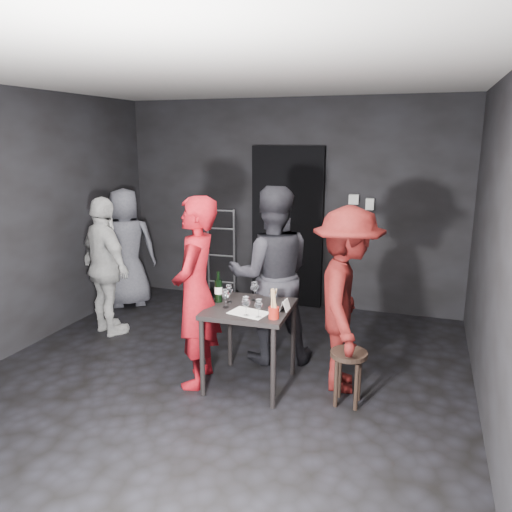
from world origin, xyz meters
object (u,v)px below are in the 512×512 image
(woman_black, at_px, (271,260))
(man_maroon, at_px, (347,291))
(bystander_grey, at_px, (126,245))
(hand_truck, at_px, (220,285))
(breadstick_cup, at_px, (274,304))
(stool, at_px, (349,364))
(bystander_cream, at_px, (105,263))
(tasting_table, at_px, (250,317))
(server_red, at_px, (196,279))
(wine_bottle, at_px, (218,290))

(woman_black, height_order, man_maroon, woman_black)
(man_maroon, height_order, bystander_grey, man_maroon)
(hand_truck, xyz_separation_m, breadstick_cup, (1.47, -2.32, 0.64))
(bystander_grey, bearing_deg, stool, 118.44)
(bystander_cream, bearing_deg, bystander_grey, -41.41)
(stool, height_order, man_maroon, man_maroon)
(hand_truck, height_order, bystander_grey, bystander_grey)
(man_maroon, distance_m, breadstick_cup, 0.70)
(tasting_table, distance_m, server_red, 0.58)
(hand_truck, relative_size, tasting_table, 1.70)
(hand_truck, relative_size, bystander_grey, 0.77)
(server_red, xyz_separation_m, woman_black, (0.48, 0.70, 0.05))
(bystander_grey, xyz_separation_m, breadstick_cup, (2.58, -1.80, 0.05))
(tasting_table, relative_size, stool, 1.60)
(breadstick_cup, bearing_deg, wine_bottle, 157.49)
(bystander_grey, bearing_deg, wine_bottle, 107.53)
(server_red, distance_m, wine_bottle, 0.24)
(bystander_grey, bearing_deg, server_red, 102.83)
(woman_black, bearing_deg, wine_bottle, 39.52)
(bystander_cream, distance_m, breadstick_cup, 2.39)
(woman_black, height_order, wine_bottle, woman_black)
(hand_truck, bearing_deg, bystander_cream, -120.44)
(tasting_table, relative_size, woman_black, 0.36)
(hand_truck, bearing_deg, server_red, -75.11)
(wine_bottle, bearing_deg, server_red, -140.39)
(hand_truck, height_order, tasting_table, hand_truck)
(server_red, distance_m, bystander_cream, 1.66)
(wine_bottle, bearing_deg, breadstick_cup, -22.51)
(server_red, distance_m, man_maroon, 1.33)
(hand_truck, distance_m, server_red, 2.44)
(man_maroon, xyz_separation_m, bystander_cream, (-2.76, 0.39, -0.07))
(wine_bottle, bearing_deg, bystander_grey, 142.06)
(hand_truck, relative_size, bystander_cream, 0.77)
(breadstick_cup, bearing_deg, bystander_cream, 159.03)
(server_red, relative_size, wine_bottle, 6.93)
(stool, height_order, bystander_cream, bystander_cream)
(man_maroon, bearing_deg, stool, -173.26)
(stool, distance_m, server_red, 1.50)
(man_maroon, distance_m, bystander_cream, 2.78)
(tasting_table, height_order, bystander_grey, bystander_grey)
(hand_truck, xyz_separation_m, man_maroon, (1.99, -1.86, 0.67))
(hand_truck, bearing_deg, wine_bottle, -70.18)
(hand_truck, bearing_deg, breadstick_cup, -60.65)
(hand_truck, distance_m, stool, 3.00)
(hand_truck, height_order, wine_bottle, hand_truck)
(tasting_table, distance_m, bystander_cream, 2.06)
(bystander_grey, distance_m, wine_bottle, 2.52)
(bystander_cream, bearing_deg, wine_bottle, -172.18)
(tasting_table, height_order, bystander_cream, bystander_cream)
(woman_black, relative_size, bystander_grey, 1.25)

